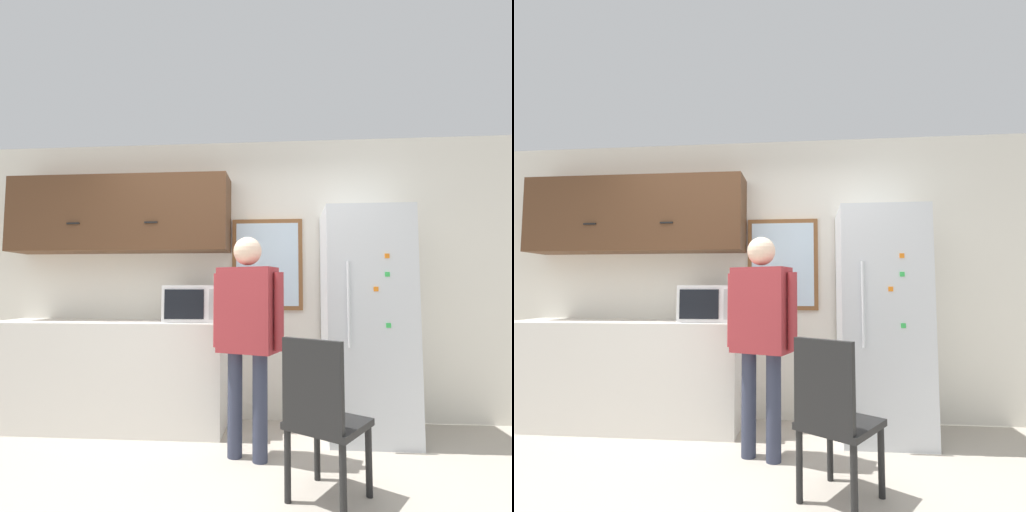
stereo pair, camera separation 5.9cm
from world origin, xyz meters
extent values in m
cube|color=silver|center=(0.00, 1.75, 1.35)|extent=(6.00, 0.06, 2.70)
cube|color=silver|center=(-1.15, 1.43, 0.47)|extent=(2.11, 0.59, 0.94)
cube|color=#51331E|center=(-1.15, 1.54, 1.94)|extent=(2.11, 0.36, 0.72)
cube|color=black|center=(-1.52, 1.35, 1.84)|extent=(0.12, 0.01, 0.01)
cube|color=black|center=(-0.78, 1.35, 1.84)|extent=(0.12, 0.01, 0.01)
cube|color=white|center=(-0.38, 1.41, 1.10)|extent=(0.49, 0.39, 0.32)
cube|color=black|center=(-0.42, 1.21, 1.10)|extent=(0.34, 0.01, 0.25)
cube|color=#B2B2B2|center=(-0.17, 1.21, 1.10)|extent=(0.07, 0.01, 0.26)
cylinder|color=#33384C|center=(0.06, 0.87, 0.38)|extent=(0.11, 0.11, 0.76)
cylinder|color=#33384C|center=(0.25, 0.80, 0.38)|extent=(0.11, 0.11, 0.76)
cube|color=maroon|center=(0.16, 0.83, 1.07)|extent=(0.47, 0.35, 0.63)
sphere|color=beige|center=(0.16, 0.83, 1.51)|extent=(0.21, 0.21, 0.21)
cylinder|color=maroon|center=(-0.08, 0.92, 1.07)|extent=(0.07, 0.07, 0.56)
cylinder|color=maroon|center=(0.39, 0.75, 1.07)|extent=(0.07, 0.07, 0.56)
cube|color=silver|center=(1.13, 1.38, 0.96)|extent=(0.71, 0.67, 1.92)
cylinder|color=silver|center=(0.93, 1.02, 1.11)|extent=(0.02, 0.02, 0.67)
cube|color=orange|center=(1.24, 1.04, 1.49)|extent=(0.04, 0.01, 0.04)
cube|color=green|center=(1.24, 1.04, 1.34)|extent=(0.04, 0.01, 0.04)
cube|color=orange|center=(1.15, 1.04, 1.23)|extent=(0.04, 0.01, 0.04)
cube|color=green|center=(1.24, 1.04, 0.95)|extent=(0.04, 0.01, 0.04)
cube|color=black|center=(0.69, 0.32, 0.43)|extent=(0.57, 0.57, 0.04)
cylinder|color=black|center=(0.93, 0.37, 0.20)|extent=(0.04, 0.04, 0.41)
cylinder|color=black|center=(0.64, 0.56, 0.20)|extent=(0.04, 0.04, 0.41)
cylinder|color=black|center=(0.74, 0.07, 0.20)|extent=(0.04, 0.04, 0.41)
cylinder|color=black|center=(0.45, 0.27, 0.20)|extent=(0.04, 0.04, 0.41)
cube|color=black|center=(0.59, 0.16, 0.70)|extent=(0.34, 0.24, 0.49)
cube|color=brown|center=(0.26, 1.71, 1.47)|extent=(0.68, 0.04, 0.88)
cube|color=silver|center=(0.26, 1.69, 1.47)|extent=(0.60, 0.01, 0.80)
camera|label=1|loc=(0.45, -2.15, 1.22)|focal=28.00mm
camera|label=2|loc=(0.51, -2.14, 1.22)|focal=28.00mm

